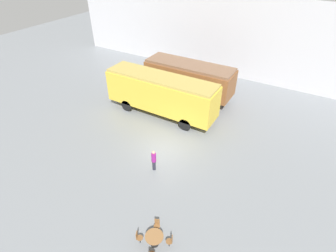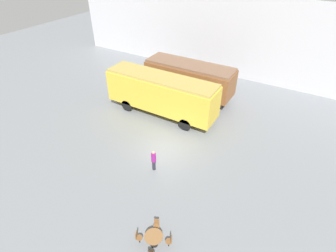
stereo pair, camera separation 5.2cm
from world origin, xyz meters
name	(u,v)px [view 1 (the left image)]	position (x,y,z in m)	size (l,w,h in m)	color
ground_plane	(164,150)	(0.00, 0.00, 0.00)	(80.00, 80.00, 0.00)	gray
backdrop_wall	(237,39)	(0.00, 15.82, 4.50)	(44.00, 0.15, 9.00)	silver
passenger_coach_wooden	(189,77)	(-2.26, 8.74, 2.18)	(9.00, 2.88, 3.58)	brown
passenger_coach_vintage	(161,92)	(-2.90, 4.38, 2.26)	(10.40, 2.64, 3.83)	gold
cafe_table_near	(154,238)	(3.62, -6.98, 0.62)	(0.99, 0.99, 0.75)	black
cafe_chair_0	(157,224)	(3.28, -6.18, 0.51)	(0.38, 0.40, 0.87)	black
cafe_chair_1	(138,237)	(2.82, -7.32, 0.51)	(0.40, 0.38, 0.87)	black
cafe_chair_3	(171,241)	(4.42, -6.64, 0.51)	(0.40, 0.38, 0.87)	black
visitor_person	(154,160)	(0.51, -2.19, 0.92)	(0.34, 0.34, 1.70)	#262633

